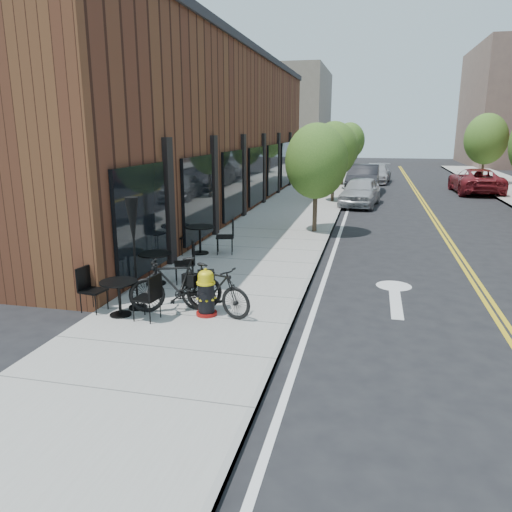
% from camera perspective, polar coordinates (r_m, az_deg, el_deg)
% --- Properties ---
extents(ground, '(120.00, 120.00, 0.00)m').
position_cam_1_polar(ground, '(9.60, 4.04, -8.44)').
color(ground, black).
rests_on(ground, ground).
extents(sidewalk_near, '(4.00, 70.00, 0.12)m').
position_cam_1_polar(sidewalk_near, '(19.39, 2.89, 3.46)').
color(sidewalk_near, '#9E9B93').
rests_on(sidewalk_near, ground).
extents(building_near, '(5.00, 28.00, 7.00)m').
position_cam_1_polar(building_near, '(24.07, -6.15, 13.74)').
color(building_near, '#4F2819').
rests_on(building_near, ground).
extents(bg_building_left, '(8.00, 14.00, 10.00)m').
position_cam_1_polar(bg_building_left, '(57.53, 3.84, 15.57)').
color(bg_building_left, '#726656').
rests_on(bg_building_left, ground).
extents(tree_near_a, '(2.20, 2.20, 3.81)m').
position_cam_1_polar(tree_near_a, '(17.89, 6.91, 10.68)').
color(tree_near_a, '#382B1E').
rests_on(tree_near_a, sidewalk_near).
extents(tree_near_b, '(2.30, 2.30, 3.98)m').
position_cam_1_polar(tree_near_b, '(25.84, 8.92, 11.95)').
color(tree_near_b, '#382B1E').
rests_on(tree_near_b, sidewalk_near).
extents(tree_near_c, '(2.10, 2.10, 3.67)m').
position_cam_1_polar(tree_near_c, '(33.83, 9.97, 12.11)').
color(tree_near_c, '#382B1E').
rests_on(tree_near_c, sidewalk_near).
extents(tree_near_d, '(2.40, 2.40, 4.11)m').
position_cam_1_polar(tree_near_d, '(41.81, 10.65, 12.82)').
color(tree_near_d, '#382B1E').
rests_on(tree_near_d, sidewalk_near).
extents(tree_far_c, '(2.80, 2.80, 4.62)m').
position_cam_1_polar(tree_far_c, '(37.47, 24.79, 12.04)').
color(tree_far_c, '#382B1E').
rests_on(tree_far_c, sidewalk_far).
extents(fire_hydrant, '(0.54, 0.54, 0.96)m').
position_cam_1_polar(fire_hydrant, '(9.88, -5.72, -4.24)').
color(fire_hydrant, maroon).
rests_on(fire_hydrant, sidewalk_near).
extents(bicycle_left, '(1.93, 1.15, 1.12)m').
position_cam_1_polar(bicycle_left, '(10.14, -9.19, -3.26)').
color(bicycle_left, black).
rests_on(bicycle_left, sidewalk_near).
extents(bicycle_right, '(1.77, 0.99, 1.02)m').
position_cam_1_polar(bicycle_right, '(9.88, -4.86, -3.88)').
color(bicycle_right, black).
rests_on(bicycle_right, sidewalk_near).
extents(bistro_set_a, '(1.73, 0.83, 0.91)m').
position_cam_1_polar(bistro_set_a, '(10.18, -15.37, -4.11)').
color(bistro_set_a, black).
rests_on(bistro_set_a, sidewalk_near).
extents(bistro_set_b, '(1.85, 1.18, 0.99)m').
position_cam_1_polar(bistro_set_b, '(12.01, -11.43, -0.89)').
color(bistro_set_b, black).
rests_on(bistro_set_b, sidewalk_near).
extents(bistro_set_c, '(2.03, 1.04, 1.07)m').
position_cam_1_polar(bistro_set_c, '(14.78, -6.43, 2.31)').
color(bistro_set_c, black).
rests_on(bistro_set_c, sidewalk_near).
extents(patio_umbrella, '(0.37, 0.37, 2.30)m').
position_cam_1_polar(patio_umbrella, '(10.19, -13.86, 2.93)').
color(patio_umbrella, black).
rests_on(patio_umbrella, sidewalk_near).
extents(parked_car_a, '(2.18, 4.35, 1.42)m').
position_cam_1_polar(parked_car_a, '(25.33, 11.82, 7.23)').
color(parked_car_a, '#AAADB3').
rests_on(parked_car_a, ground).
extents(parked_car_b, '(1.92, 5.08, 1.65)m').
position_cam_1_polar(parked_car_b, '(30.73, 12.12, 8.63)').
color(parked_car_b, black).
rests_on(parked_car_b, ground).
extents(parked_car_c, '(2.29, 4.69, 1.31)m').
position_cam_1_polar(parked_car_c, '(36.71, 13.58, 9.16)').
color(parked_car_c, '#A6A6AB').
rests_on(parked_car_c, ground).
extents(parked_car_far, '(2.61, 5.36, 1.47)m').
position_cam_1_polar(parked_car_far, '(32.44, 23.80, 7.86)').
color(parked_car_far, maroon).
rests_on(parked_car_far, ground).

